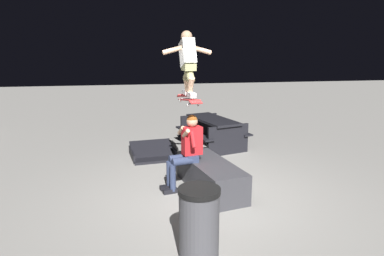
% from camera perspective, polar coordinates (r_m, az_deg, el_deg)
% --- Properties ---
extents(ground_plane, '(40.00, 40.00, 0.00)m').
position_cam_1_polar(ground_plane, '(6.06, 2.33, -11.16)').
color(ground_plane, gray).
extents(ledge_box_main, '(1.82, 0.97, 0.52)m').
position_cam_1_polar(ledge_box_main, '(6.20, 3.12, -7.99)').
color(ledge_box_main, '#38383D').
rests_on(ledge_box_main, ground).
extents(person_sitting_on_ledge, '(0.60, 0.78, 1.36)m').
position_cam_1_polar(person_sitting_on_ledge, '(6.09, -0.96, -3.39)').
color(person_sitting_on_ledge, '#2D3856').
rests_on(person_sitting_on_ledge, ground).
extents(skateboard, '(1.03, 0.29, 0.13)m').
position_cam_1_polar(skateboard, '(6.09, -0.54, 4.70)').
color(skateboard, '#B72D2D').
extents(skater_airborne, '(0.63, 0.89, 1.12)m').
position_cam_1_polar(skater_airborne, '(6.08, -0.69, 11.19)').
color(skater_airborne, white).
extents(kicker_ramp, '(1.11, 1.13, 0.40)m').
position_cam_1_polar(kicker_ramp, '(8.14, -6.47, -4.39)').
color(kicker_ramp, black).
rests_on(kicker_ramp, ground).
extents(picnic_table_back, '(2.00, 1.75, 0.75)m').
position_cam_1_polar(picnic_table_back, '(8.87, 3.44, 0.01)').
color(picnic_table_back, black).
rests_on(picnic_table_back, ground).
extents(trash_bin, '(0.50, 0.50, 0.90)m').
position_cam_1_polar(trash_bin, '(4.22, 1.19, -15.63)').
color(trash_bin, '#47474C').
rests_on(trash_bin, ground).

